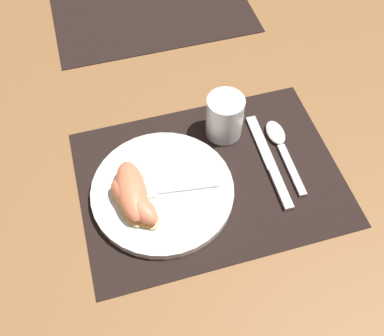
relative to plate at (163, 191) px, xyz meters
The scene contains 10 objects.
ground_plane 0.09m from the plate, ahead, with size 3.00×3.00×0.00m, color olive.
placemat 0.09m from the plate, ahead, with size 0.47×0.34×0.00m.
placemat_far 0.54m from the plate, 79.54° to the left, with size 0.47×0.34×0.00m.
plate is the anchor object (origin of this frame).
juice_glass 0.18m from the plate, 35.40° to the left, with size 0.07×0.07×0.09m.
knife 0.21m from the plate, ahead, with size 0.02×0.21×0.01m.
spoon 0.24m from the plate, 11.11° to the left, with size 0.04×0.17×0.01m.
fork 0.01m from the plate, 143.90° to the right, with size 0.18×0.04×0.00m.
citrus_wedge_0 0.06m from the plate, behind, with size 0.06×0.12×0.04m.
citrus_wedge_1 0.06m from the plate, 155.97° to the right, with size 0.09×0.12×0.04m.
Camera 1 is at (-0.15, -0.41, 0.69)m, focal length 42.00 mm.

